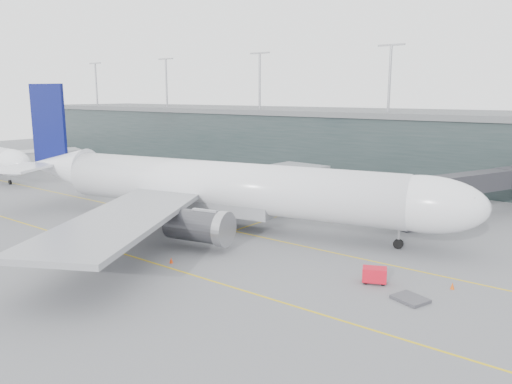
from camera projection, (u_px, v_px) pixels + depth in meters
The scene contains 17 objects.
ground at pixel (225, 220), 76.64m from camera, with size 320.00×320.00×0.00m, color #5C5C61.
taxiline_a at pixel (208, 225), 73.54m from camera, with size 160.00×0.25×0.02m, color gold.
taxiline_b at pixel (118, 252), 61.13m from camera, with size 160.00×0.25×0.02m, color gold.
taxiline_lead_main at pixel (320, 202), 89.16m from camera, with size 0.25×60.00×0.02m, color gold.
taxiline_lead_adj at pixel (68, 164), 137.19m from camera, with size 0.25×60.00×0.02m, color gold.
terminal at pixel (384, 142), 120.17m from camera, with size 240.00×36.00×29.00m.
main_aircraft at pixel (220, 187), 72.16m from camera, with size 73.50×68.01×20.75m.
jet_bridge at pixel (463, 181), 78.92m from camera, with size 21.74×46.11×7.39m.
gse_cart at pixel (374, 275), 50.97m from camera, with size 2.83×2.38×1.65m.
baggage_dolly at pixel (410, 299), 46.77m from camera, with size 3.00×2.40×0.30m, color #3B3B40.
uld_a at pixel (239, 200), 86.64m from camera, with size 2.42×2.14×1.87m.
uld_b at pixel (251, 200), 86.80m from camera, with size 2.38×2.09×1.85m.
uld_c at pixel (270, 202), 84.94m from camera, with size 2.45×2.24×1.81m.
cone_nose at pixel (452, 286), 49.50m from camera, with size 0.43×0.43×0.68m, color #D24B0B.
cone_wing_stbd at pixel (171, 260), 57.12m from camera, with size 0.43×0.43×0.68m, color #EF400D.
cone_wing_port at pixel (313, 214), 79.20m from camera, with size 0.47×0.47×0.74m, color orange.
cone_tail at pixel (118, 225), 72.37m from camera, with size 0.47×0.47×0.75m, color orange.
Camera 1 is at (49.24, -55.92, 19.09)m, focal length 35.00 mm.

